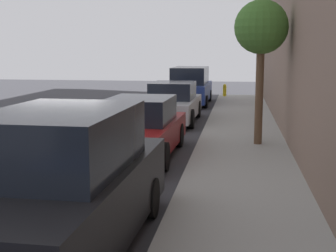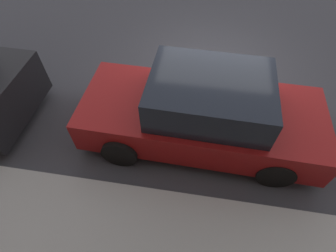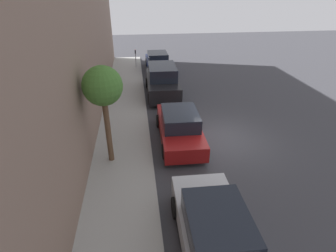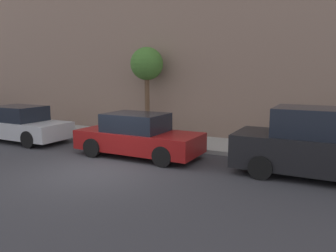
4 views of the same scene
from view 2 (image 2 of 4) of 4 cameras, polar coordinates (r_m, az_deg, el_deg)
name	(u,v)px [view 2 (image 2 of 4)]	position (r m, az deg, el deg)	size (l,w,h in m)	color
ground_plane	(212,71)	(7.00, 9.55, 11.69)	(60.00, 60.00, 0.00)	#38383D
parked_sedan_third	(203,113)	(4.96, 7.59, 2.88)	(1.92, 4.54, 1.54)	maroon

